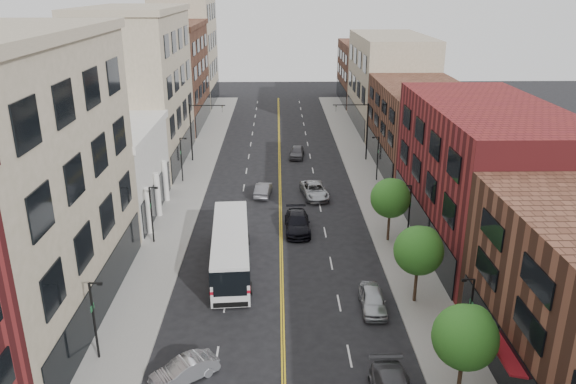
{
  "coord_description": "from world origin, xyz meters",
  "views": [
    {
      "loc": [
        -0.27,
        -20.19,
        21.02
      ],
      "look_at": [
        0.59,
        23.07,
        5.0
      ],
      "focal_mm": 35.0,
      "sensor_mm": 36.0,
      "label": 1
    }
  ],
  "objects": [
    {
      "name": "sidewalk_left",
      "position": [
        -10.0,
        35.0,
        0.07
      ],
      "size": [
        4.0,
        110.0,
        0.15
      ],
      "primitive_type": "cube",
      "color": "gray",
      "rests_on": "ground"
    },
    {
      "name": "sidewalk_right",
      "position": [
        10.0,
        35.0,
        0.07
      ],
      "size": [
        4.0,
        110.0,
        0.15
      ],
      "primitive_type": "cube",
      "color": "gray",
      "rests_on": "ground"
    },
    {
      "name": "bldg_l_tanoffice",
      "position": [
        -17.0,
        13.0,
        9.0
      ],
      "size": [
        10.0,
        22.0,
        18.0
      ],
      "primitive_type": "cube",
      "color": "gray",
      "rests_on": "ground"
    },
    {
      "name": "bldg_l_white",
      "position": [
        -17.0,
        31.0,
        4.0
      ],
      "size": [
        10.0,
        14.0,
        8.0
      ],
      "primitive_type": "cube",
      "color": "silver",
      "rests_on": "ground"
    },
    {
      "name": "bldg_l_far_a",
      "position": [
        -17.0,
        48.0,
        9.0
      ],
      "size": [
        10.0,
        20.0,
        18.0
      ],
      "primitive_type": "cube",
      "color": "gray",
      "rests_on": "ground"
    },
    {
      "name": "bldg_l_far_b",
      "position": [
        -17.0,
        68.0,
        7.5
      ],
      "size": [
        10.0,
        20.0,
        15.0
      ],
      "primitive_type": "cube",
      "color": "brown",
      "rests_on": "ground"
    },
    {
      "name": "bldg_l_far_c",
      "position": [
        -17.0,
        86.0,
        10.0
      ],
      "size": [
        10.0,
        16.0,
        20.0
      ],
      "primitive_type": "cube",
      "color": "gray",
      "rests_on": "ground"
    },
    {
      "name": "bldg_r_mid",
      "position": [
        17.0,
        24.0,
        6.0
      ],
      "size": [
        10.0,
        22.0,
        12.0
      ],
      "primitive_type": "cube",
      "color": "maroon",
      "rests_on": "ground"
    },
    {
      "name": "bldg_r_far_a",
      "position": [
        17.0,
        45.0,
        5.0
      ],
      "size": [
        10.0,
        20.0,
        10.0
      ],
      "primitive_type": "cube",
      "color": "brown",
      "rests_on": "ground"
    },
    {
      "name": "bldg_r_far_b",
      "position": [
        17.0,
        66.0,
        7.0
      ],
      "size": [
        10.0,
        22.0,
        14.0
      ],
      "primitive_type": "cube",
      "color": "gray",
      "rests_on": "ground"
    },
    {
      "name": "bldg_r_far_c",
      "position": [
        17.0,
        86.0,
        5.5
      ],
      "size": [
        10.0,
        18.0,
        11.0
      ],
      "primitive_type": "cube",
      "color": "brown",
      "rests_on": "ground"
    },
    {
      "name": "tree_r_1",
      "position": [
        9.39,
        4.07,
        4.13
      ],
      "size": [
        3.4,
        3.4,
        5.59
      ],
      "color": "black",
      "rests_on": "sidewalk_right"
    },
    {
      "name": "tree_r_2",
      "position": [
        9.39,
        14.07,
        4.13
      ],
      "size": [
        3.4,
        3.4,
        5.59
      ],
      "color": "black",
      "rests_on": "sidewalk_right"
    },
    {
      "name": "tree_r_3",
      "position": [
        9.39,
        24.07,
        4.13
      ],
      "size": [
        3.4,
        3.4,
        5.59
      ],
      "color": "black",
      "rests_on": "sidewalk_right"
    },
    {
      "name": "lamp_l_1",
      "position": [
        -10.95,
        8.0,
        2.97
      ],
      "size": [
        0.81,
        0.55,
        5.05
      ],
      "color": "black",
      "rests_on": "sidewalk_left"
    },
    {
      "name": "lamp_l_2",
      "position": [
        -10.95,
        24.0,
        2.97
      ],
      "size": [
        0.81,
        0.55,
        5.05
      ],
      "color": "black",
      "rests_on": "sidewalk_left"
    },
    {
      "name": "lamp_l_3",
      "position": [
        -10.95,
        40.0,
        2.97
      ],
      "size": [
        0.81,
        0.55,
        5.05
      ],
      "color": "black",
      "rests_on": "sidewalk_left"
    },
    {
      "name": "lamp_r_1",
      "position": [
        10.95,
        8.0,
        2.97
      ],
      "size": [
        0.81,
        0.55,
        5.05
      ],
      "color": "black",
      "rests_on": "sidewalk_right"
    },
    {
      "name": "lamp_r_2",
      "position": [
        10.95,
        24.0,
        2.97
      ],
      "size": [
        0.81,
        0.55,
        5.05
      ],
      "color": "black",
      "rests_on": "sidewalk_right"
    },
    {
      "name": "lamp_r_3",
      "position": [
        10.95,
        40.0,
        2.97
      ],
      "size": [
        0.81,
        0.55,
        5.05
      ],
      "color": "black",
      "rests_on": "sidewalk_right"
    },
    {
      "name": "signal_mast_left",
      "position": [
        -10.27,
        48.0,
        4.65
      ],
      "size": [
        4.49,
        0.18,
        7.2
      ],
      "color": "black",
      "rests_on": "sidewalk_left"
    },
    {
      "name": "signal_mast_right",
      "position": [
        10.27,
        48.0,
        4.65
      ],
      "size": [
        4.49,
        0.18,
        7.2
      ],
      "color": "black",
      "rests_on": "sidewalk_right"
    },
    {
      "name": "city_bus",
      "position": [
        -3.96,
        19.37,
        1.87
      ],
      "size": [
        3.66,
        12.67,
        3.22
      ],
      "rotation": [
        0.0,
        0.0,
        0.07
      ],
      "color": "silver",
      "rests_on": "ground"
    },
    {
      "name": "car_angle_b",
      "position": [
        -5.6,
        6.02,
        0.65
      ],
      "size": [
        4.01,
        3.42,
        1.3
      ],
      "primitive_type": "imported",
      "rotation": [
        0.0,
        0.0,
        -0.95
      ],
      "color": "#B8BBC0",
      "rests_on": "ground"
    },
    {
      "name": "car_parked_far",
      "position": [
        6.21,
        13.2,
        0.72
      ],
      "size": [
        1.81,
        4.27,
        1.44
      ],
      "primitive_type": "imported",
      "rotation": [
        0.0,
        0.0,
        -0.03
      ],
      "color": "#ACAFB4",
      "rests_on": "ground"
    },
    {
      "name": "car_lane_behind",
      "position": [
        -1.8,
        35.5,
        0.69
      ],
      "size": [
        1.93,
        4.34,
        1.38
      ],
      "primitive_type": "imported",
      "rotation": [
        0.0,
        0.0,
        3.03
      ],
      "color": "#525157",
      "rests_on": "ground"
    },
    {
      "name": "car_lane_a",
      "position": [
        1.5,
        26.38,
        0.79
      ],
      "size": [
        2.31,
        5.49,
        1.58
      ],
      "primitive_type": "imported",
      "rotation": [
        0.0,
        0.0,
        0.02
      ],
      "color": "black",
      "rests_on": "ground"
    },
    {
      "name": "car_lane_b",
      "position": [
        3.62,
        35.02,
        0.74
      ],
      "size": [
        3.18,
        5.63,
        1.49
      ],
      "primitive_type": "imported",
      "rotation": [
        0.0,
        0.0,
        0.14
      ],
      "color": "#9EA1A5",
      "rests_on": "ground"
    },
    {
      "name": "car_lane_c",
      "position": [
        2.28,
        49.48,
        0.73
      ],
      "size": [
        2.21,
        4.47,
        1.47
      ],
      "primitive_type": "imported",
      "rotation": [
        0.0,
        0.0,
        -0.11
      ],
      "color": "#525156",
      "rests_on": "ground"
    }
  ]
}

